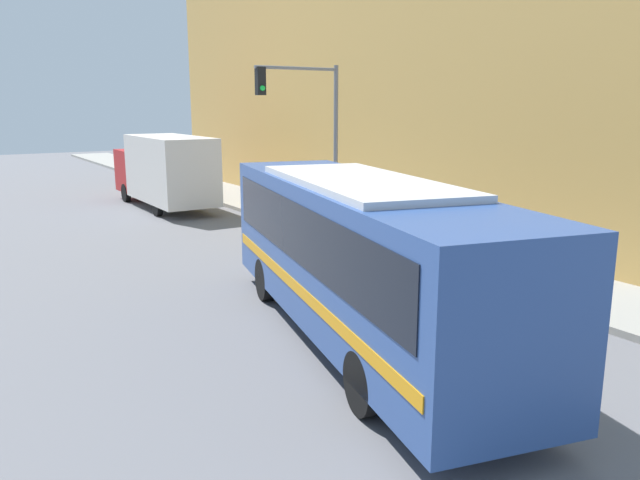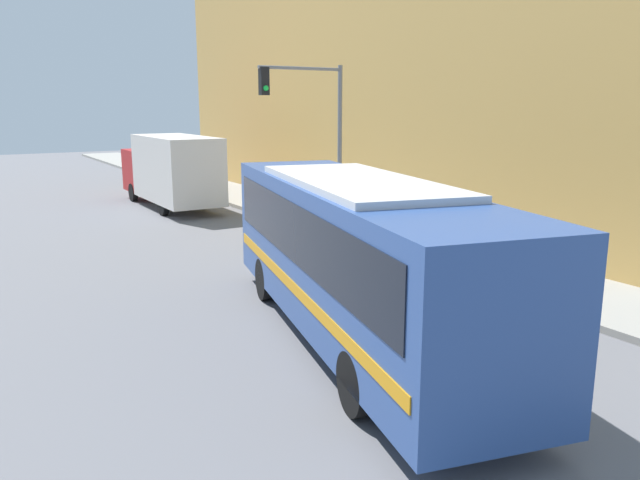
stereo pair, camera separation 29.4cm
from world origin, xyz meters
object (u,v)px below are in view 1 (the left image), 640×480
Objects in this scene: city_bus at (358,249)px; delivery_truck at (164,169)px; parking_meter at (348,213)px; fire_hydrant at (496,267)px; traffic_light_pole at (311,121)px.

city_bus is 1.32× the size of delivery_truck.
parking_meter is at bearing -74.07° from delivery_truck.
fire_hydrant is (5.34, 1.12, -1.39)m from city_bus.
city_bus is at bearing -97.09° from delivery_truck.
delivery_truck reaches higher than fire_hydrant.
traffic_light_pole is at bearing -77.48° from delivery_truck.
parking_meter is (3.03, -10.62, -0.79)m from delivery_truck.
fire_hydrant is 0.63× the size of parking_meter.
city_bus is 9.64m from parking_meter.
city_bus is 13.73× the size of fire_hydrant.
delivery_truck is 10.13m from traffic_light_pole.
traffic_light_pole is at bearing 77.10° from city_bus.
parking_meter reaches higher than fire_hydrant.
delivery_truck is at bearing 96.33° from city_bus.
traffic_light_pole is at bearing 96.52° from fire_hydrant.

